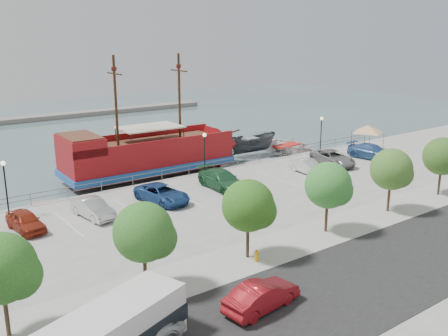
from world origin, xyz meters
TOP-DOWN VIEW (x-y plane):
  - ground at (0.00, 0.00)m, footprint 160.00×160.00m
  - street at (0.00, -16.00)m, footprint 100.00×8.00m
  - sidewalk at (0.00, -10.00)m, footprint 100.00×4.00m
  - seawall_railing at (0.00, 7.80)m, footprint 50.00×0.06m
  - far_shore at (10.00, 55.00)m, footprint 40.00×3.00m
  - pirate_ship at (-1.09, 13.02)m, footprint 20.66×6.14m
  - patrol_boat at (11.48, 13.58)m, footprint 6.89×4.12m
  - speedboat at (15.82, 11.64)m, footprint 6.42×8.27m
  - dock_west at (-12.51, 9.20)m, footprint 6.61×3.13m
  - dock_mid at (7.83, 9.20)m, footprint 7.54×2.26m
  - dock_east at (16.07, 9.20)m, footprint 6.39×4.03m
  - canopy_tent at (21.58, 4.36)m, footprint 5.27×5.27m
  - street_van at (-18.23, -14.00)m, footprint 5.82×2.77m
  - street_sedan at (-11.15, -15.04)m, footprint 4.50×2.05m
  - shuttle_bus at (-18.84, -14.50)m, footprint 7.37×4.62m
  - fire_hydrant at (-7.94, -10.80)m, footprint 0.27×0.27m
  - lamp_post_left at (-18.00, 6.50)m, footprint 0.36×0.36m
  - lamp_post_mid at (0.00, 6.50)m, footprint 0.36×0.36m
  - lamp_post_right at (16.00, 6.50)m, footprint 0.36×0.36m
  - tree_a at (-21.85, -10.07)m, footprint 3.30×3.20m
  - tree_b at (-14.85, -10.07)m, footprint 3.30×3.20m
  - tree_c at (-7.85, -10.07)m, footprint 3.30×3.20m
  - tree_d at (-0.85, -10.07)m, footprint 3.30×3.20m
  - tree_e at (6.15, -10.07)m, footprint 3.30×3.20m
  - tree_f at (13.15, -10.07)m, footprint 3.30×3.20m
  - parked_car_a at (-17.78, 2.61)m, footprint 2.13×4.27m
  - parked_car_b at (-12.97, 2.28)m, footprint 2.10×4.53m
  - parked_car_c at (-7.06, 2.31)m, footprint 3.23×5.56m
  - parked_car_d at (-0.93, 2.39)m, footprint 2.51×5.77m
  - parked_car_f at (8.84, 1.39)m, footprint 1.91×4.40m
  - parked_car_g at (13.34, 2.22)m, footprint 3.55×5.90m
  - parked_car_h at (18.84, 1.48)m, footprint 3.08×5.82m

SIDE VIEW (x-z plane):
  - ground at x=0.00m, z-range -1.00..-1.00m
  - dock_east at x=16.07m, z-range -1.00..-0.65m
  - dock_west at x=-12.51m, z-range -1.00..-0.64m
  - dock_mid at x=7.83m, z-range -1.00..-0.57m
  - far_shore at x=10.00m, z-range -1.00..-0.20m
  - speedboat at x=15.82m, z-range -1.00..0.57m
  - street at x=0.00m, z-range -0.01..0.03m
  - sidewalk at x=0.00m, z-range -0.01..0.04m
  - patrol_boat at x=11.48m, z-range -1.00..1.50m
  - fire_hydrant at x=-7.94m, z-range 0.03..0.81m
  - seawall_railing at x=0.00m, z-range 0.03..1.03m
  - parked_car_a at x=-17.78m, z-range 0.00..1.40m
  - parked_car_f at x=8.84m, z-range 0.00..1.41m
  - street_sedan at x=-11.15m, z-range 0.00..1.43m
  - parked_car_b at x=-12.97m, z-range 0.00..1.44m
  - parked_car_c at x=-7.06m, z-range 0.00..1.46m
  - parked_car_g at x=13.34m, z-range 0.00..1.53m
  - street_van at x=-18.23m, z-range 0.00..1.60m
  - parked_car_h at x=18.84m, z-range 0.00..1.61m
  - parked_car_d at x=-0.93m, z-range 0.00..1.65m
  - pirate_ship at x=-1.09m, z-range -5.31..7.66m
  - shuttle_bus at x=-18.84m, z-range -0.04..2.41m
  - lamp_post_left at x=-18.00m, z-range 0.80..5.08m
  - lamp_post_mid at x=0.00m, z-range 0.80..5.08m
  - lamp_post_right at x=16.00m, z-range 0.80..5.08m
  - canopy_tent at x=21.58m, z-range 1.31..4.85m
  - tree_a at x=-21.85m, z-range 0.80..5.80m
  - tree_b at x=-14.85m, z-range 0.80..5.80m
  - tree_c at x=-7.85m, z-range 0.80..5.80m
  - tree_d at x=-0.85m, z-range 0.80..5.80m
  - tree_e at x=6.15m, z-range 0.80..5.80m
  - tree_f at x=13.15m, z-range 0.80..5.80m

